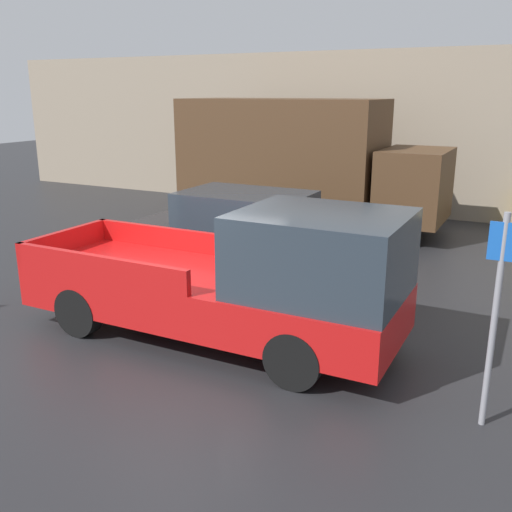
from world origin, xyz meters
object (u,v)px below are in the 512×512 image
object	(u,v)px
parking_sign	(495,310)
car	(242,233)
pickup_truck	(242,281)
delivery_truck	(300,160)

from	to	relation	value
parking_sign	car	bearing A→B (deg)	143.72
parking_sign	pickup_truck	bearing A→B (deg)	168.85
pickup_truck	parking_sign	size ratio (longest dim) A/B	2.36
delivery_truck	parking_sign	size ratio (longest dim) A/B	2.93
car	delivery_truck	bearing A→B (deg)	97.90
delivery_truck	parking_sign	xyz separation A→B (m)	(5.63, -8.09, -0.44)
pickup_truck	parking_sign	xyz separation A→B (m)	(3.38, -0.67, 0.39)
pickup_truck	car	size ratio (longest dim) A/B	1.24
pickup_truck	car	xyz separation A→B (m)	(-1.64, 3.02, -0.14)
pickup_truck	delivery_truck	bearing A→B (deg)	106.88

